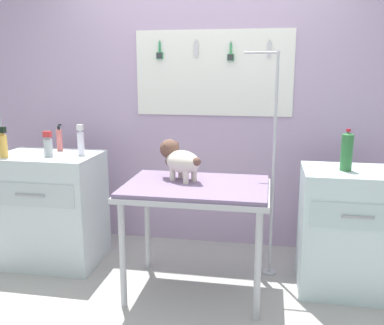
# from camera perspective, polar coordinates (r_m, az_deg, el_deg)

# --- Properties ---
(ground) EXTENTS (4.40, 4.00, 0.04)m
(ground) POSITION_cam_1_polar(r_m,az_deg,el_deg) (3.02, -2.51, -19.77)
(ground) COLOR #A7A49F
(rear_wall_panel) EXTENTS (4.00, 0.11, 2.30)m
(rear_wall_panel) POSITION_cam_1_polar(r_m,az_deg,el_deg) (3.84, 1.63, 6.00)
(rear_wall_panel) COLOR #B89EC1
(rear_wall_panel) RESTS_ON ground
(grooming_table) EXTENTS (1.01, 0.71, 0.81)m
(grooming_table) POSITION_cam_1_polar(r_m,az_deg,el_deg) (2.98, 0.55, -4.35)
(grooming_table) COLOR #B7B7BC
(grooming_table) RESTS_ON ground
(grooming_arm) EXTENTS (0.30, 0.11, 1.71)m
(grooming_arm) POSITION_cam_1_polar(r_m,az_deg,el_deg) (3.29, 10.64, -1.66)
(grooming_arm) COLOR #B7B7BC
(grooming_arm) RESTS_ON ground
(dog) EXTENTS (0.37, 0.30, 0.28)m
(dog) POSITION_cam_1_polar(r_m,az_deg,el_deg) (3.05, -1.77, 0.46)
(dog) COLOR beige
(dog) RESTS_ON grooming_table
(counter_left) EXTENTS (0.80, 0.58, 0.92)m
(counter_left) POSITION_cam_1_polar(r_m,az_deg,el_deg) (3.73, -18.31, -5.88)
(counter_left) COLOR silver
(counter_left) RESTS_ON ground
(cabinet_right) EXTENTS (0.68, 0.54, 0.90)m
(cabinet_right) POSITION_cam_1_polar(r_m,az_deg,el_deg) (3.31, 20.15, -8.53)
(cabinet_right) COLOR silver
(cabinet_right) RESTS_ON ground
(shampoo_bottle) EXTENTS (0.05, 0.05, 0.24)m
(shampoo_bottle) POSITION_cam_1_polar(r_m,az_deg,el_deg) (3.49, -14.65, 2.67)
(shampoo_bottle) COLOR white
(shampoo_bottle) RESTS_ON counter_left
(detangler_spray) EXTENTS (0.06, 0.06, 0.24)m
(detangler_spray) POSITION_cam_1_polar(r_m,az_deg,el_deg) (3.60, -23.95, 2.24)
(detangler_spray) COLOR gold
(detangler_spray) RESTS_ON counter_left
(pump_bottle_white) EXTENTS (0.05, 0.05, 0.22)m
(pump_bottle_white) POSITION_cam_1_polar(r_m,az_deg,el_deg) (3.75, -17.31, 2.95)
(pump_bottle_white) COLOR #CE6563
(pump_bottle_white) RESTS_ON counter_left
(spray_bottle_short) EXTENTS (0.07, 0.07, 0.20)m
(spray_bottle_short) POSITION_cam_1_polar(r_m,az_deg,el_deg) (3.52, -18.69, 2.13)
(spray_bottle_short) COLOR #ACB3B5
(spray_bottle_short) RESTS_ON counter_left
(soda_bottle) EXTENTS (0.08, 0.08, 0.29)m
(soda_bottle) POSITION_cam_1_polar(r_m,az_deg,el_deg) (3.13, 19.99, 1.43)
(soda_bottle) COLOR #2D6C37
(soda_bottle) RESTS_ON cabinet_right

